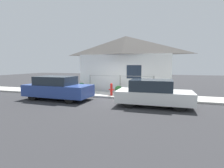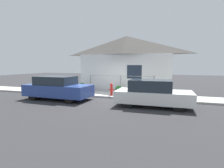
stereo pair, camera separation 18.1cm
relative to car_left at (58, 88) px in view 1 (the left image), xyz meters
The scene contains 9 objects.
ground_plane 3.54m from the car_left, 22.79° to the left, with size 60.00×60.00×0.00m, color #2D2D30.
sidewalk 3.99m from the car_left, 35.88° to the left, with size 24.00×1.93×0.11m.
house 6.34m from the car_left, 55.94° to the left, with size 7.57×2.23×4.45m.
fence 4.47m from the car_left, 44.40° to the left, with size 4.90×0.10×1.28m.
car_left is the anchor object (origin of this frame).
car_right 5.80m from the car_left, ahead, with size 3.86×1.80×1.38m.
fire_hydrant 3.45m from the car_left, 31.76° to the left, with size 0.37×0.17×0.82m.
potted_plant_near_hydrant 4.09m from the car_left, 37.49° to the left, with size 0.51×0.51×0.59m.
potted_plant_by_fence 2.85m from the car_left, 86.36° to the left, with size 0.55×0.55×0.67m.
Camera 1 is at (3.27, -10.54, 2.14)m, focal length 28.00 mm.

